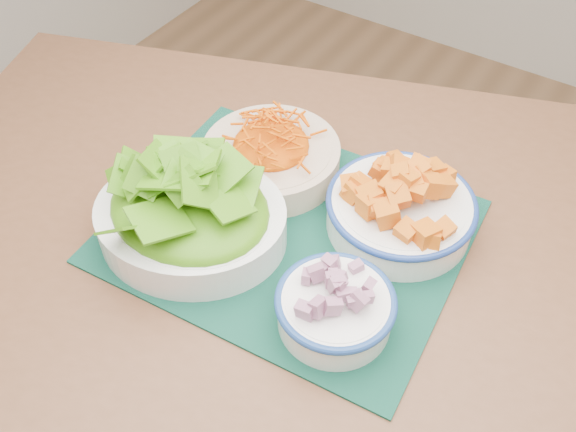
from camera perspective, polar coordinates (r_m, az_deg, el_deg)
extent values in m
cube|color=brown|center=(0.93, 2.12, -3.99)|extent=(1.54, 1.27, 0.04)
cylinder|color=brown|center=(1.61, -16.70, 1.88)|extent=(0.06, 0.06, 0.71)
cube|color=black|center=(0.93, 0.00, -1.33)|extent=(0.52, 0.43, 0.00)
cylinder|color=beige|center=(1.01, -1.49, 5.12)|extent=(0.26, 0.26, 0.05)
ellipsoid|color=#E45C05|center=(0.98, -1.54, 6.93)|extent=(0.19, 0.19, 0.04)
cylinder|color=white|center=(0.93, 9.89, 0.23)|extent=(0.25, 0.25, 0.05)
torus|color=navy|center=(0.92, 10.07, 1.17)|extent=(0.21, 0.21, 0.01)
ellipsoid|color=orange|center=(0.90, 10.29, 2.38)|extent=(0.18, 0.18, 0.05)
ellipsoid|color=#296D06|center=(0.87, -9.00, 2.18)|extent=(0.24, 0.20, 0.07)
cylinder|color=white|center=(0.82, 4.19, -8.37)|extent=(0.15, 0.15, 0.05)
torus|color=navy|center=(0.80, 4.27, -7.52)|extent=(0.15, 0.15, 0.01)
ellipsoid|color=maroon|center=(0.78, 4.35, -6.68)|extent=(0.13, 0.13, 0.03)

